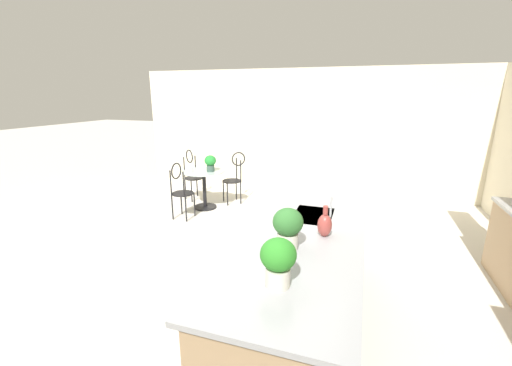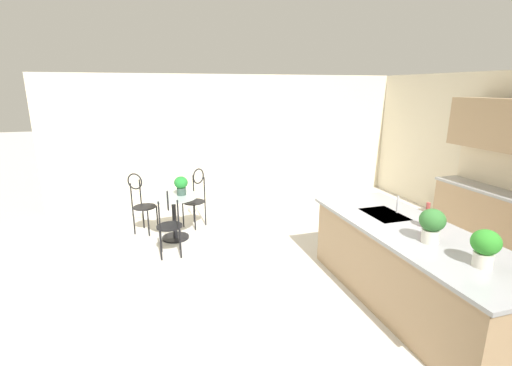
% 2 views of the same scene
% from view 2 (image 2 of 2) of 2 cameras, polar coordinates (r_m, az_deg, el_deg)
% --- Properties ---
extents(ground_plane, '(40.00, 40.00, 0.00)m').
position_cam_2_polar(ground_plane, '(4.52, 11.40, -18.02)').
color(ground_plane, beige).
extents(wall_left_window, '(0.12, 7.80, 2.70)m').
position_cam_2_polar(wall_left_window, '(7.87, -2.85, 6.98)').
color(wall_left_window, beige).
rests_on(wall_left_window, ground).
extents(kitchen_island, '(2.80, 1.06, 0.92)m').
position_cam_2_polar(kitchen_island, '(4.52, 23.32, -12.27)').
color(kitchen_island, tan).
rests_on(kitchen_island, ground).
extents(back_counter_run, '(2.44, 0.64, 1.52)m').
position_cam_2_polar(back_counter_run, '(6.60, 35.35, -5.08)').
color(back_counter_run, tan).
rests_on(back_counter_run, ground).
extents(bistro_table, '(0.80, 0.80, 0.74)m').
position_cam_2_polar(bistro_table, '(6.06, -12.86, -4.65)').
color(bistro_table, black).
rests_on(bistro_table, ground).
extents(chair_near_window, '(0.49, 0.40, 1.04)m').
position_cam_2_polar(chair_near_window, '(5.38, -13.61, -5.78)').
color(chair_near_window, black).
rests_on(chair_near_window, ground).
extents(chair_by_island, '(0.53, 0.53, 1.04)m').
position_cam_2_polar(chair_by_island, '(6.44, -17.74, -2.63)').
color(chair_by_island, black).
rests_on(chair_by_island, ground).
extents(chair_toward_desk, '(0.54, 0.54, 1.04)m').
position_cam_2_polar(chair_toward_desk, '(6.52, -9.54, -1.89)').
color(chair_toward_desk, black).
rests_on(chair_toward_desk, ground).
extents(sink_faucet, '(0.02, 0.02, 0.22)m').
position_cam_2_polar(sink_faucet, '(4.81, 21.52, -3.16)').
color(sink_faucet, '#B2B5BA').
rests_on(sink_faucet, kitchen_island).
extents(potted_plant_on_table, '(0.22, 0.22, 0.31)m').
position_cam_2_polar(potted_plant_on_table, '(5.94, -11.80, -0.22)').
color(potted_plant_on_table, '#385147').
rests_on(potted_plant_on_table, bistro_table).
extents(potted_plant_counter_far, '(0.24, 0.24, 0.34)m').
position_cam_2_polar(potted_plant_counter_far, '(3.72, 32.58, -8.41)').
color(potted_plant_counter_far, beige).
rests_on(potted_plant_counter_far, kitchen_island).
extents(potted_plant_counter_near, '(0.25, 0.25, 0.35)m').
position_cam_2_polar(potted_plant_counter_near, '(4.02, 26.13, -5.80)').
color(potted_plant_counter_near, beige).
rests_on(potted_plant_counter_near, kitchen_island).
extents(vase_on_counter, '(0.13, 0.13, 0.29)m').
position_cam_2_polar(vase_on_counter, '(4.46, 25.44, -5.01)').
color(vase_on_counter, '#993D38').
rests_on(vase_on_counter, kitchen_island).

